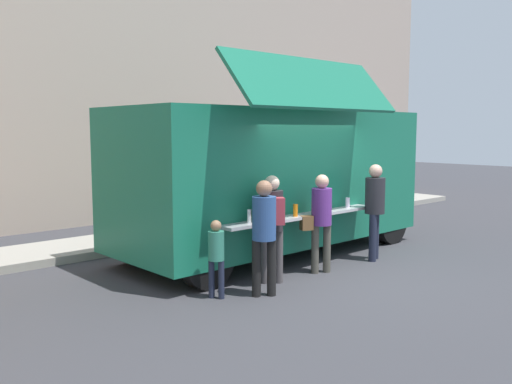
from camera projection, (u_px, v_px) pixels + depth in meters
name	position (u px, v px, depth m)	size (l,w,h in m)	color
ground_plane	(339.00, 274.00, 9.15)	(60.00, 60.00, 0.00)	#38383D
curb_strip	(18.00, 257.00, 9.99)	(28.00, 1.60, 0.15)	#9E998E
food_truck_main	(274.00, 175.00, 10.55)	(6.38, 3.32, 3.62)	#187051
trash_bin	(313.00, 201.00, 14.86)	(0.60, 0.60, 0.96)	#2E5B35
customer_front_ordering	(321.00, 215.00, 9.10)	(0.54, 0.38, 1.67)	#4B483E
customer_mid_with_backpack	(272.00, 218.00, 8.44)	(0.50, 0.55, 1.71)	#494446
customer_rear_waiting	(264.00, 227.00, 7.80)	(0.35, 0.35, 1.70)	black
customer_extra_browsing	(375.00, 203.00, 10.00)	(0.36, 0.36, 1.79)	#1E2335
child_near_queue	(216.00, 252.00, 7.73)	(0.23, 0.23, 1.14)	#1F2539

